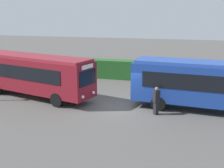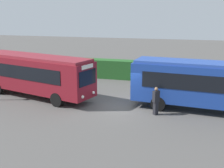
% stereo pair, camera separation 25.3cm
% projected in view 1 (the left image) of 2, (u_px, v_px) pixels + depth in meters
% --- Properties ---
extents(ground_plane, '(106.57, 106.57, 0.00)m').
position_uv_depth(ground_plane, '(122.00, 108.00, 20.45)').
color(ground_plane, '#514F4C').
extents(bus_maroon, '(10.34, 4.97, 3.26)m').
position_uv_depth(bus_maroon, '(34.00, 73.00, 22.65)').
color(bus_maroon, maroon).
rests_on(bus_maroon, ground_plane).
extents(bus_blue, '(10.42, 3.30, 3.33)m').
position_uv_depth(bus_blue, '(210.00, 84.00, 19.32)').
color(bus_blue, navy).
rests_on(bus_blue, ground_plane).
extents(person_left, '(0.47, 0.49, 1.83)m').
position_uv_depth(person_left, '(156.00, 100.00, 18.92)').
color(person_left, black).
rests_on(person_left, ground_plane).
extents(hedge_row, '(65.29, 1.38, 1.83)m').
position_uv_depth(hedge_row, '(143.00, 71.00, 28.59)').
color(hedge_row, '#235723').
rests_on(hedge_row, ground_plane).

